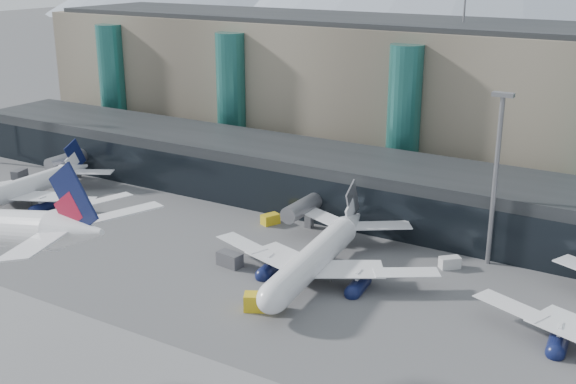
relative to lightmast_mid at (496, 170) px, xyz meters
The scene contains 14 objects.
ground 58.41m from the lightmast_mid, 122.01° to the right, with size 900.00×900.00×0.00m, color #515154.
concourse 32.94m from the lightmast_mid, 162.04° to the left, with size 170.00×27.00×10.00m.
terminal_main 69.21m from the lightmast_mid, 142.63° to the left, with size 130.00×30.00×31.00m.
teal_towers 51.97m from the lightmast_mid, 149.97° to the left, with size 116.40×19.40×46.00m.
lightmast_mid is the anchor object (origin of this frame).
hero_jet 66.32m from the lightmast_mid, 118.40° to the right, with size 31.96×32.62×10.52m.
jet_parked_left 83.16m from the lightmast_mid, 169.04° to the right, with size 32.43×31.41×10.44m.
jet_parked_mid 26.92m from the lightmast_mid, 141.52° to the right, with size 35.87×35.72×11.63m.
veh_b 39.00m from the lightmast_mid, behind, with size 2.98×1.83×1.72m, color gold.
veh_c 40.55m from the lightmast_mid, 147.12° to the right, with size 3.77×1.99×2.09m, color #46464B.
veh_d 14.94m from the lightmast_mid, 132.60° to the right, with size 2.97×1.59×1.70m, color silver.
veh_f 95.52m from the lightmast_mid, behind, with size 3.36×1.78×1.88m, color #46464B.
veh_g 28.19m from the lightmast_mid, 151.27° to the right, with size 2.31×1.35×1.35m, color silver.
veh_h 38.83m from the lightmast_mid, 124.67° to the right, with size 4.03×2.12×2.23m, color gold.
Camera 1 is at (55.92, -51.57, 43.78)m, focal length 45.00 mm.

